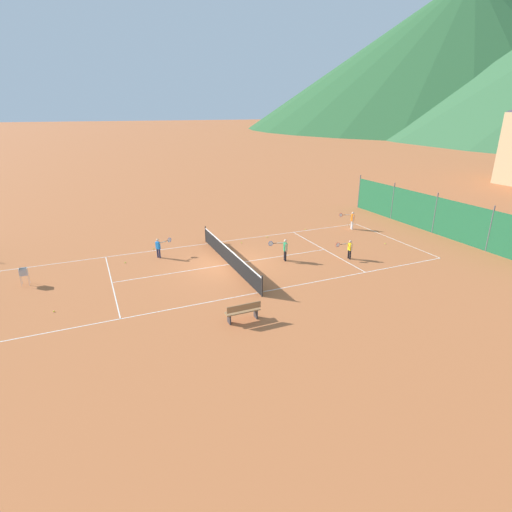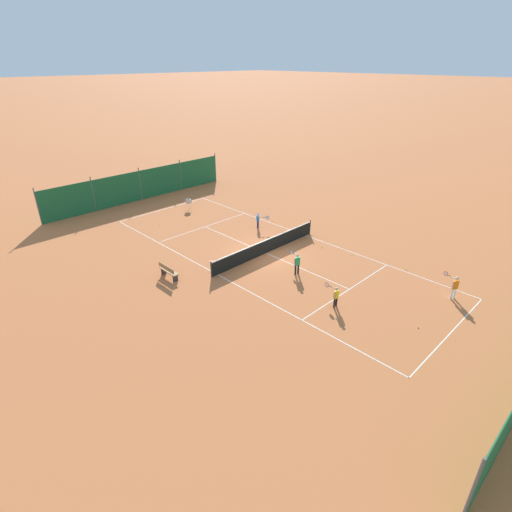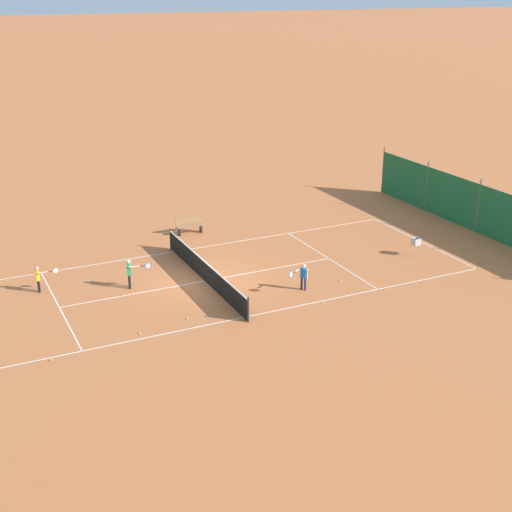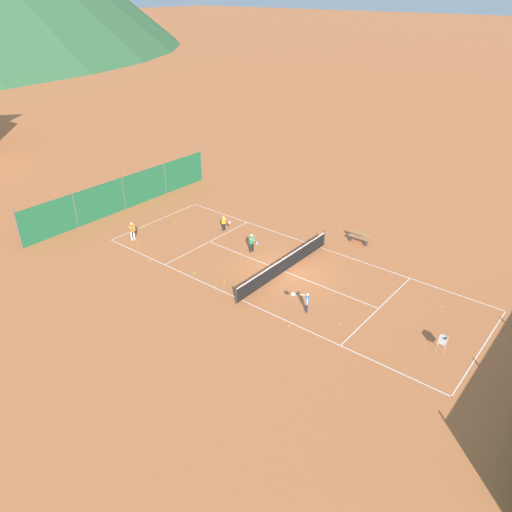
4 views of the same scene
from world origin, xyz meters
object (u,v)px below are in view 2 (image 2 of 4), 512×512
Objects in this scene: ball_hopper at (189,202)px; tennis_ball_mid_court at (322,247)px; player_near_service at (335,295)px; player_far_baseline at (259,219)px; tennis_ball_far_corner at (160,225)px; player_near_baseline at (297,262)px; tennis_ball_by_net_right at (273,221)px; tennis_ball_alley_left at (418,327)px; player_far_service at (455,286)px; tennis_net at (266,246)px; tennis_ball_alley_right at (239,221)px; tennis_ball_service_box at (352,255)px; courtside_bench at (168,271)px; tennis_ball_near_corner at (406,270)px.

tennis_ball_mid_court is at bearing 98.35° from ball_hopper.
player_near_service reaches higher than ball_hopper.
tennis_ball_far_corner is (5.03, -5.58, -0.66)m from player_far_baseline.
player_near_baseline is 1.14× the size of player_near_service.
tennis_ball_alley_left is (5.09, 14.17, 0.00)m from tennis_ball_by_net_right.
tennis_ball_far_corner is (5.39, -19.73, -0.73)m from player_far_service.
tennis_ball_alley_right is at bearing -115.47° from tennis_net.
tennis_ball_by_net_right is 7.52m from ball_hopper.
tennis_ball_alley_right is 1.00× the size of tennis_ball_mid_court.
tennis_ball_by_net_right is at bearing 133.19° from tennis_ball_alley_right.
tennis_ball_alley_right is at bearing -83.35° from tennis_ball_service_box.
tennis_net is 9.31m from tennis_ball_far_corner.
player_far_service is at bearing 91.43° from player_far_baseline.
player_near_baseline is 7.46m from courtside_bench.
player_far_baseline is 11.10m from tennis_ball_near_corner.
tennis_ball_alley_left is at bearing 90.15° from player_near_baseline.
courtside_bench is at bearing 61.01° from tennis_ball_far_corner.
player_near_baseline reaches higher than tennis_ball_mid_court.
tennis_ball_alley_left is at bearing 76.32° from player_far_baseline.
ball_hopper is (-3.74, -1.39, 0.62)m from tennis_ball_far_corner.
tennis_ball_by_net_right is at bearing -141.44° from tennis_net.
ball_hopper is at bearing -159.59° from tennis_ball_far_corner.
tennis_ball_far_corner is at bearing -75.73° from tennis_net.
player_far_baseline is at bearing -84.45° from tennis_ball_mid_court.
player_far_service reaches higher than tennis_net.
player_far_service is at bearing 69.00° from tennis_ball_near_corner.
tennis_ball_near_corner is (-1.58, 10.96, -0.66)m from player_far_baseline.
tennis_ball_service_box is 0.07× the size of ball_hopper.
player_far_baseline reaches higher than tennis_net.
tennis_ball_service_box is at bearing 131.88° from tennis_net.
tennis_ball_alley_left is at bearing 94.66° from tennis_ball_far_corner.
player_near_baseline is 19.74× the size of tennis_ball_by_net_right.
tennis_ball_alley_right is 1.00× the size of tennis_ball_near_corner.
tennis_ball_near_corner is at bearing 139.12° from courtside_bench.
tennis_ball_service_box is (-4.41, 0.96, -0.73)m from player_near_baseline.
tennis_ball_near_corner is at bearing 111.77° from tennis_ball_far_corner.
tennis_ball_service_box is 0.04× the size of courtside_bench.
player_near_service is 6.42m from player_far_service.
tennis_ball_service_box is at bearing -79.81° from tennis_ball_near_corner.
tennis_ball_alley_right and tennis_ball_alley_left have the same top height.
tennis_ball_far_corner is at bearing -85.34° from tennis_ball_alley_left.
tennis_net is 139.09× the size of tennis_ball_mid_court.
player_near_service is 17.53m from ball_hopper.
tennis_ball_far_corner is (0.31, -15.80, -0.64)m from player_near_service.
player_near_baseline is 19.74× the size of tennis_ball_alley_right.
player_far_baseline is 9.25m from courtside_bench.
tennis_ball_mid_court is 1.00× the size of tennis_ball_alley_left.
tennis_ball_mid_court is (-5.57, 11.07, 0.00)m from tennis_ball_far_corner.
player_near_baseline reaches higher than tennis_ball_by_net_right.
tennis_ball_mid_court is at bearing -164.30° from player_near_baseline.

